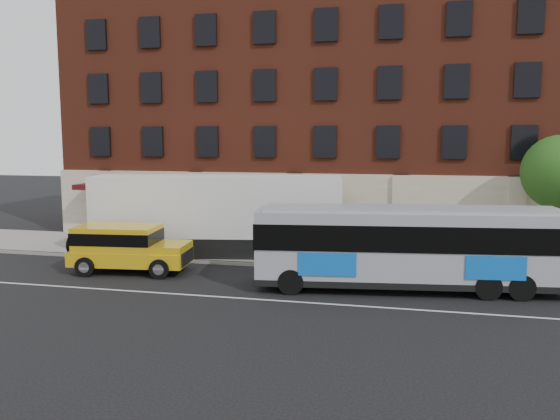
% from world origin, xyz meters
% --- Properties ---
extents(ground, '(120.00, 120.00, 0.00)m').
position_xyz_m(ground, '(0.00, 0.00, 0.00)').
color(ground, black).
rests_on(ground, ground).
extents(sidewalk, '(60.00, 6.00, 0.15)m').
position_xyz_m(sidewalk, '(0.00, 9.00, 0.07)').
color(sidewalk, gray).
rests_on(sidewalk, ground).
extents(kerb, '(60.00, 0.25, 0.15)m').
position_xyz_m(kerb, '(0.00, 6.00, 0.07)').
color(kerb, gray).
rests_on(kerb, ground).
extents(lane_line, '(60.00, 0.12, 0.01)m').
position_xyz_m(lane_line, '(0.00, 0.50, 0.01)').
color(lane_line, silver).
rests_on(lane_line, ground).
extents(building, '(30.00, 12.10, 15.00)m').
position_xyz_m(building, '(-0.01, 16.92, 7.58)').
color(building, maroon).
rests_on(building, sidewalk).
extents(sign_pole, '(0.30, 0.20, 2.50)m').
position_xyz_m(sign_pole, '(-8.50, 6.15, 1.45)').
color(sign_pole, gray).
rests_on(sign_pole, ground).
extents(city_bus, '(12.69, 4.21, 3.41)m').
position_xyz_m(city_bus, '(6.53, 3.22, 1.88)').
color(city_bus, '#9798A1').
rests_on(city_bus, ground).
extents(yellow_suv, '(5.78, 2.92, 2.17)m').
position_xyz_m(yellow_suv, '(-6.30, 3.51, 1.24)').
color(yellow_suv, gold).
rests_on(yellow_suv, ground).
extents(shipping_container, '(12.98, 4.76, 4.24)m').
position_xyz_m(shipping_container, '(-3.20, 7.55, 2.10)').
color(shipping_container, black).
rests_on(shipping_container, ground).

